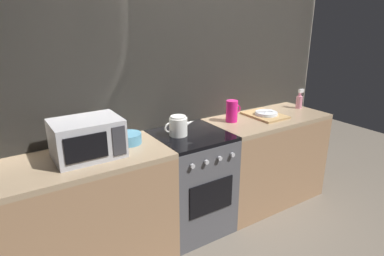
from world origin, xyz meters
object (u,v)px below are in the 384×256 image
object	(u,v)px
spray_bottle	(299,101)
dish_pile	(265,114)
mixing_bowl	(129,138)
stove_unit	(191,182)
kettle	(178,126)
pitcher	(232,111)
microwave	(87,138)

from	to	relation	value
spray_bottle	dish_pile	bearing A→B (deg)	-177.44
mixing_bowl	spray_bottle	xyz separation A→B (m)	(1.92, -0.04, 0.04)
stove_unit	kettle	bearing A→B (deg)	163.37
kettle	pitcher	world-z (taller)	pitcher
microwave	spray_bottle	distance (m)	2.26
stove_unit	spray_bottle	bearing A→B (deg)	2.10
microwave	mixing_bowl	distance (m)	0.35
pitcher	dish_pile	bearing A→B (deg)	-8.00
dish_pile	pitcher	bearing A→B (deg)	172.00
pitcher	kettle	bearing A→B (deg)	-175.20
kettle	pitcher	xyz separation A→B (m)	(0.61, 0.05, 0.02)
microwave	pitcher	bearing A→B (deg)	3.14
microwave	pitcher	world-z (taller)	microwave
microwave	mixing_bowl	size ratio (longest dim) A/B	2.30
kettle	spray_bottle	bearing A→B (deg)	0.78
microwave	dish_pile	distance (m)	1.74
mixing_bowl	kettle	bearing A→B (deg)	-7.62
microwave	kettle	size ratio (longest dim) A/B	1.62
stove_unit	dish_pile	world-z (taller)	dish_pile
kettle	dish_pile	bearing A→B (deg)	-0.15
microwave	dish_pile	world-z (taller)	microwave
kettle	pitcher	size ratio (longest dim) A/B	1.42
dish_pile	spray_bottle	bearing A→B (deg)	2.56
microwave	pitcher	distance (m)	1.36
mixing_bowl	microwave	bearing A→B (deg)	-166.62
microwave	spray_bottle	size ratio (longest dim) A/B	2.27
mixing_bowl	spray_bottle	world-z (taller)	spray_bottle
mixing_bowl	stove_unit	bearing A→B (deg)	-9.47
pitcher	microwave	bearing A→B (deg)	-176.86
kettle	dish_pile	size ratio (longest dim) A/B	0.71
mixing_bowl	pitcher	world-z (taller)	pitcher
microwave	mixing_bowl	xyz separation A→B (m)	(0.33, 0.08, -0.10)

